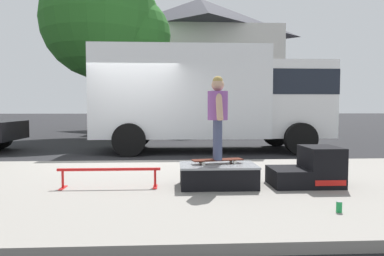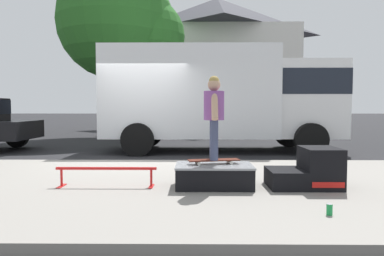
% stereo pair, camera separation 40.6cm
% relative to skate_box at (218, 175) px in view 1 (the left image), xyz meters
% --- Properties ---
extents(ground_plane, '(140.00, 140.00, 0.00)m').
position_rel_skate_box_xyz_m(ground_plane, '(-1.76, 3.25, -0.30)').
color(ground_plane, black).
extents(sidewalk_slab, '(50.00, 5.00, 0.12)m').
position_rel_skate_box_xyz_m(sidewalk_slab, '(-1.76, 0.25, -0.24)').
color(sidewalk_slab, gray).
rests_on(sidewalk_slab, ground).
extents(skate_box, '(1.15, 0.71, 0.34)m').
position_rel_skate_box_xyz_m(skate_box, '(0.00, 0.00, 0.00)').
color(skate_box, black).
rests_on(skate_box, sidewalk_slab).
extents(kicker_ramp, '(1.04, 0.70, 0.60)m').
position_rel_skate_box_xyz_m(kicker_ramp, '(1.43, -0.00, 0.07)').
color(kicker_ramp, black).
rests_on(kicker_ramp, sidewalk_slab).
extents(grind_rail, '(1.52, 0.28, 0.30)m').
position_rel_skate_box_xyz_m(grind_rail, '(-1.63, 0.00, 0.04)').
color(grind_rail, red).
rests_on(grind_rail, sidewalk_slab).
extents(skateboard, '(0.80, 0.36, 0.07)m').
position_rel_skate_box_xyz_m(skateboard, '(-0.00, 0.06, 0.21)').
color(skateboard, '#4C1E14').
rests_on(skateboard, skate_box).
extents(skater_kid, '(0.31, 0.65, 1.26)m').
position_rel_skate_box_xyz_m(skater_kid, '(-0.00, 0.06, 0.97)').
color(skater_kid, '#3F4766').
rests_on(skater_kid, skateboard).
extents(soda_can, '(0.07, 0.07, 0.13)m').
position_rel_skate_box_xyz_m(soda_can, '(1.21, -1.40, -0.12)').
color(soda_can, '#198C3F').
rests_on(soda_can, sidewalk_slab).
extents(box_truck, '(6.91, 2.63, 3.05)m').
position_rel_skate_box_xyz_m(box_truck, '(0.52, 5.45, 1.40)').
color(box_truck, white).
rests_on(box_truck, ground).
extents(street_tree_main, '(5.52, 5.02, 7.57)m').
position_rel_skate_box_xyz_m(street_tree_main, '(-3.47, 10.36, 4.60)').
color(street_tree_main, brown).
rests_on(street_tree_main, ground).
extents(house_behind, '(9.54, 8.22, 8.40)m').
position_rel_skate_box_xyz_m(house_behind, '(1.12, 18.05, 3.94)').
color(house_behind, silver).
rests_on(house_behind, ground).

